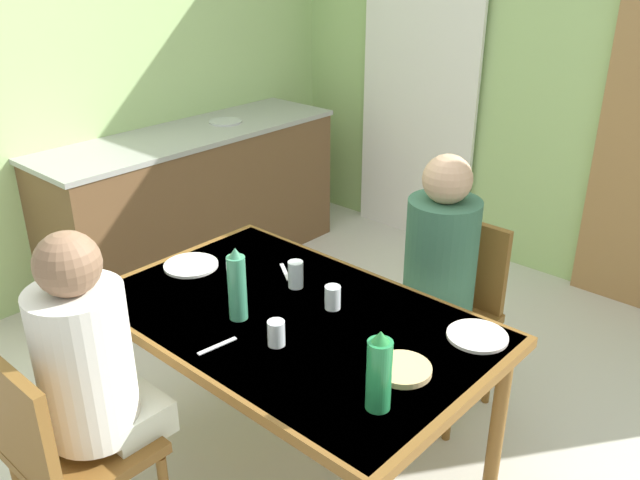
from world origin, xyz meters
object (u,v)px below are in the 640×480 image
at_px(kitchen_counter, 195,200).
at_px(dining_table, 293,331).
at_px(water_bottle_green_near, 379,373).
at_px(person_near_diner, 89,358).
at_px(chair_near_diner, 63,451).
at_px(person_far_diner, 439,257).
at_px(water_bottle_green_far, 237,286).
at_px(chair_far_diner, 451,305).

bearing_deg(kitchen_counter, dining_table, -27.45).
bearing_deg(water_bottle_green_near, kitchen_counter, 154.13).
bearing_deg(person_near_diner, chair_near_diner, -90.00).
bearing_deg(dining_table, person_far_diner, 74.50).
height_order(kitchen_counter, dining_table, kitchen_counter).
distance_m(kitchen_counter, person_near_diner, 2.24).
xyz_separation_m(person_near_diner, water_bottle_green_near, (0.79, 0.47, 0.07)).
height_order(dining_table, water_bottle_green_far, water_bottle_green_far).
bearing_deg(chair_far_diner, chair_near_diner, 75.34).
xyz_separation_m(kitchen_counter, chair_near_diner, (1.53, -1.73, 0.05)).
xyz_separation_m(dining_table, person_near_diner, (-0.24, -0.68, 0.12)).
bearing_deg(person_far_diner, person_near_diner, 72.55).
relative_size(kitchen_counter, water_bottle_green_far, 7.04).
distance_m(kitchen_counter, person_far_diner, 2.00).
bearing_deg(kitchen_counter, water_bottle_green_far, -32.96).
bearing_deg(person_far_diner, dining_table, 74.50).
bearing_deg(water_bottle_green_far, dining_table, 47.63).
distance_m(person_far_diner, water_bottle_green_far, 0.88).
height_order(kitchen_counter, water_bottle_green_near, water_bottle_green_near).
height_order(kitchen_counter, water_bottle_green_far, water_bottle_green_far).
distance_m(person_far_diner, water_bottle_green_near, 0.96).
bearing_deg(chair_far_diner, person_far_diner, 90.00).
height_order(kitchen_counter, person_far_diner, person_far_diner).
bearing_deg(kitchen_counter, person_far_diner, -7.10).
relative_size(chair_near_diner, person_near_diner, 1.13).
relative_size(kitchen_counter, person_far_diner, 2.56).
bearing_deg(dining_table, person_near_diner, -109.36).
xyz_separation_m(dining_table, chair_near_diner, (-0.24, -0.81, -0.17)).
relative_size(kitchen_counter, chair_near_diner, 2.26).
relative_size(person_near_diner, person_far_diner, 1.00).
height_order(water_bottle_green_near, water_bottle_green_far, water_bottle_green_far).
bearing_deg(water_bottle_green_near, dining_table, 159.51).
height_order(chair_far_diner, water_bottle_green_far, water_bottle_green_far).
xyz_separation_m(dining_table, water_bottle_green_near, (0.55, -0.21, 0.19)).
relative_size(kitchen_counter, chair_far_diner, 2.26).
height_order(kitchen_counter, person_near_diner, person_near_diner).
height_order(person_near_diner, water_bottle_green_near, person_near_diner).
bearing_deg(person_near_diner, water_bottle_green_near, 30.91).
bearing_deg(kitchen_counter, chair_near_diner, -48.48).
relative_size(person_near_diner, water_bottle_green_near, 2.94).
distance_m(chair_far_diner, water_bottle_green_near, 1.14).
height_order(dining_table, chair_near_diner, chair_near_diner).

